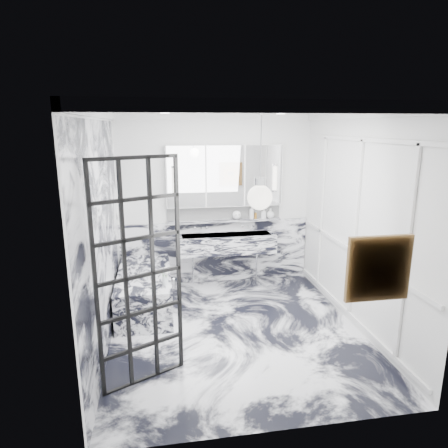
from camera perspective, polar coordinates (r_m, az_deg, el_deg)
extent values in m
plane|color=white|center=(5.42, 1.64, -14.96)|extent=(3.60, 3.60, 0.00)
plane|color=white|center=(4.75, 1.88, 16.12)|extent=(3.60, 3.60, 0.00)
plane|color=white|center=(6.63, -1.29, 3.33)|extent=(3.60, 0.00, 3.60)
plane|color=white|center=(3.24, 8.05, -8.26)|extent=(3.60, 0.00, 3.60)
plane|color=white|center=(4.86, -17.10, -1.22)|extent=(0.00, 3.60, 3.60)
plane|color=white|center=(5.44, 18.53, 0.25)|extent=(0.00, 3.60, 3.60)
cube|color=white|center=(6.82, -1.22, -3.95)|extent=(3.18, 0.05, 1.05)
cube|color=white|center=(4.87, -16.88, -1.90)|extent=(0.02, 3.56, 2.68)
cube|color=white|center=(5.45, 18.26, -0.78)|extent=(0.03, 3.40, 2.30)
imported|color=#8C5919|center=(6.70, 3.96, 1.68)|extent=(0.11, 0.11, 0.23)
imported|color=#4C4C51|center=(6.76, 5.68, 1.53)|extent=(0.09, 0.10, 0.18)
imported|color=silver|center=(6.79, 6.65, 1.54)|extent=(0.17, 0.17, 0.17)
sphere|color=white|center=(6.65, 1.82, 1.29)|extent=(0.15, 0.15, 0.15)
cylinder|color=#8C5919|center=(6.73, 4.54, 1.18)|extent=(0.04, 0.04, 0.10)
cylinder|color=silver|center=(5.41, -8.39, -8.04)|extent=(0.08, 0.08, 0.12)
cube|color=#B87712|center=(3.60, 21.23, -5.93)|extent=(0.47, 0.05, 0.47)
sphere|color=white|center=(3.48, 5.13, 3.80)|extent=(0.22, 0.22, 0.22)
cube|color=silver|center=(6.58, 0.35, -2.76)|extent=(1.60, 0.45, 0.30)
cube|color=silver|center=(6.65, 0.11, 0.45)|extent=(1.90, 0.14, 0.04)
cube|color=white|center=(6.68, 0.02, 1.69)|extent=(1.90, 0.03, 0.23)
cube|color=white|center=(6.52, 0.10, 6.88)|extent=(1.90, 0.16, 1.00)
cylinder|color=white|center=(6.35, -7.11, 6.22)|extent=(0.07, 0.07, 0.40)
cylinder|color=white|center=(6.62, 7.30, 6.53)|extent=(0.07, 0.07, 0.40)
cube|color=silver|center=(6.03, -11.22, -9.24)|extent=(0.75, 1.65, 0.55)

